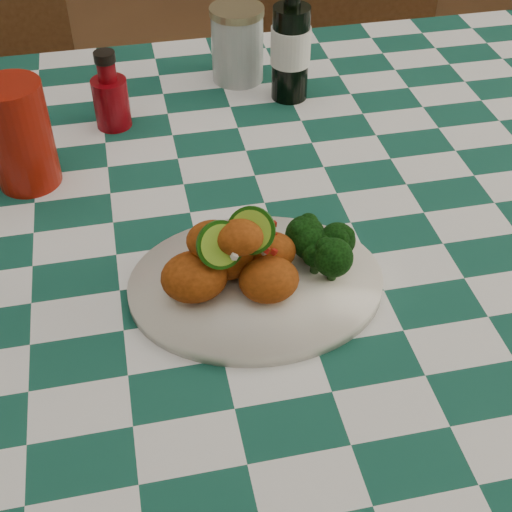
{
  "coord_description": "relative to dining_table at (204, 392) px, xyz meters",
  "views": [
    {
      "loc": [
        -0.07,
        -0.75,
        1.38
      ],
      "look_at": [
        0.06,
        -0.16,
        0.84
      ],
      "focal_mm": 50.0,
      "sensor_mm": 36.0,
      "label": 1
    }
  ],
  "objects": [
    {
      "name": "ground",
      "position": [
        0.0,
        0.0,
        -0.39
      ],
      "size": [
        5.0,
        5.0,
        0.0
      ],
      "primitive_type": "plane",
      "color": "brown",
      "rests_on": "ground"
    },
    {
      "name": "dining_table",
      "position": [
        0.0,
        0.0,
        0.0
      ],
      "size": [
        1.66,
        1.06,
        0.79
      ],
      "primitive_type": null,
      "color": "#144B3C",
      "rests_on": "ground"
    },
    {
      "name": "plate",
      "position": [
        0.06,
        -0.16,
        0.4
      ],
      "size": [
        0.32,
        0.26,
        0.02
      ],
      "primitive_type": null,
      "rotation": [
        0.0,
        0.0,
        -0.08
      ],
      "color": "silver",
      "rests_on": "dining_table"
    },
    {
      "name": "fried_chicken_pile",
      "position": [
        0.04,
        -0.16,
        0.46
      ],
      "size": [
        0.14,
        0.11,
        0.09
      ],
      "primitive_type": null,
      "color": "#A1420F",
      "rests_on": "plate"
    },
    {
      "name": "broccoli_side",
      "position": [
        0.14,
        -0.15,
        0.44
      ],
      "size": [
        0.07,
        0.07,
        0.05
      ],
      "primitive_type": null,
      "color": "black",
      "rests_on": "plate"
    },
    {
      "name": "red_tumbler",
      "position": [
        -0.21,
        0.12,
        0.47
      ],
      "size": [
        0.11,
        0.11,
        0.15
      ],
      "primitive_type": "cylinder",
      "rotation": [
        0.0,
        0.0,
        0.29
      ],
      "color": "maroon",
      "rests_on": "dining_table"
    },
    {
      "name": "ketchup_bottle",
      "position": [
        -0.09,
        0.24,
        0.45
      ],
      "size": [
        0.06,
        0.06,
        0.12
      ],
      "primitive_type": null,
      "rotation": [
        0.0,
        0.0,
        -0.19
      ],
      "color": "#6F050C",
      "rests_on": "dining_table"
    },
    {
      "name": "mason_jar",
      "position": [
        0.13,
        0.35,
        0.46
      ],
      "size": [
        0.11,
        0.11,
        0.13
      ],
      "primitive_type": null,
      "rotation": [
        0.0,
        0.0,
        0.22
      ],
      "color": "#B2BCBA",
      "rests_on": "dining_table"
    },
    {
      "name": "beer_bottle",
      "position": [
        0.2,
        0.27,
        0.5
      ],
      "size": [
        0.07,
        0.07,
        0.22
      ],
      "primitive_type": null,
      "rotation": [
        0.0,
        0.0,
        -0.15
      ],
      "color": "black",
      "rests_on": "dining_table"
    },
    {
      "name": "wooden_chair_right",
      "position": [
        0.45,
        0.69,
        0.1
      ],
      "size": [
        0.55,
        0.56,
        0.98
      ],
      "primitive_type": null,
      "rotation": [
        0.0,
        0.0,
        -0.25
      ],
      "color": "#472814",
      "rests_on": "ground"
    }
  ]
}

